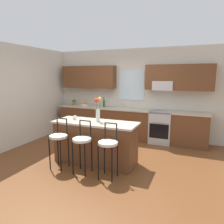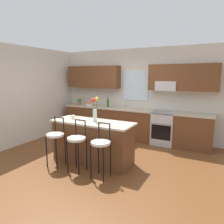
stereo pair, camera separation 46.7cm
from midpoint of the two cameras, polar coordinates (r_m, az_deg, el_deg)
The scene contains 15 objects.
ground_plane at distance 4.98m, azimuth 0.21°, elevation -12.47°, with size 14.00×14.00×0.00m, color brown.
wall_left at distance 6.44m, azimuth -19.13°, elevation 4.54°, with size 0.12×4.60×2.70m, color beige.
back_wall_assembly at distance 6.43m, azimuth 8.67°, elevation 6.43°, with size 5.60×0.50×2.70m.
counter_run at distance 6.32m, azimuth 7.39°, elevation -3.21°, with size 4.56×0.64×0.92m.
sink_faucet at distance 6.44m, azimuth 5.85°, elevation 2.45°, with size 0.02×0.13×0.23m.
oven_range at distance 6.04m, azimuth 16.18°, elevation -4.23°, with size 0.60×0.64×0.92m.
kitchen_island at distance 4.63m, azimuth -2.47°, elevation -8.13°, with size 1.85×0.69×0.92m.
bar_stool_near at distance 4.45m, azimuth -12.33°, elevation -6.80°, with size 0.36×0.36×1.04m.
bar_stool_middle at distance 4.13m, azimuth -6.43°, elevation -7.96°, with size 0.36×0.36×1.04m.
bar_stool_far at distance 3.86m, azimuth 0.42°, elevation -9.20°, with size 0.36×0.36×1.04m.
flower_vase at distance 4.47m, azimuth -1.79°, elevation 0.71°, with size 0.16×0.10×0.54m.
mug_ceramic at distance 4.78m, azimuth -7.87°, elevation -1.43°, with size 0.08×0.08×0.09m, color silver.
fruit_bowl_oranges at distance 6.90m, azimuth -4.40°, elevation 2.17°, with size 0.24×0.24×0.13m.
bottle_olive_oil at distance 6.54m, azimuth 0.90°, elevation 2.46°, with size 0.06×0.06×0.31m.
potted_plant_small at distance 7.10m, azimuth -7.08°, elevation 2.94°, with size 0.18×0.12×0.21m.
Camera 2 is at (2.35, -3.97, 1.91)m, focal length 33.28 mm.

